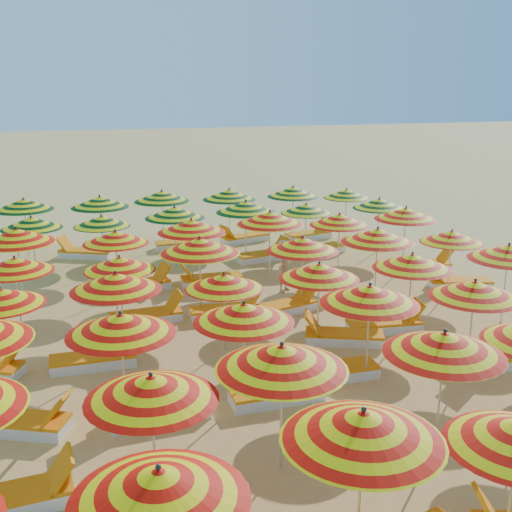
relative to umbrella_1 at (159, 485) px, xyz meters
name	(u,v)px	position (x,y,z in m)	size (l,w,h in m)	color
ground	(262,327)	(3.32, 7.91, -1.74)	(120.00, 120.00, 0.00)	#D5B35E
umbrella_1	(159,485)	(0.00, 0.00, 0.00)	(2.31, 2.31, 1.98)	silver
umbrella_2	(363,426)	(2.39, 0.39, 0.07)	(1.96, 1.96, 2.05)	silver
umbrella_7	(151,388)	(0.17, 2.20, -0.05)	(2.30, 2.30, 1.92)	silver
umbrella_8	(282,358)	(2.05, 2.41, 0.07)	(2.54, 2.54, 2.05)	silver
umbrella_9	(444,343)	(4.64, 2.36, 0.01)	(2.39, 2.39, 1.99)	silver
umbrella_13	(121,324)	(-0.07, 4.56, -0.02)	(1.98, 1.98, 1.95)	silver
umbrella_14	(244,313)	(2.05, 4.62, -0.06)	(2.01, 2.01, 1.91)	silver
umbrella_15	(370,295)	(4.51, 4.74, 0.01)	(1.96, 1.96, 1.99)	silver
umbrella_16	(475,289)	(6.76, 4.74, -0.08)	(2.20, 2.20, 1.88)	silver
umbrella_18	(1,297)	(-2.20, 6.98, -0.16)	(1.78, 1.78, 1.79)	silver
umbrella_19	(116,282)	(-0.02, 6.91, -0.02)	(2.33, 2.33, 1.95)	silver
umbrella_20	(224,282)	(2.19, 6.85, -0.19)	(2.04, 2.04, 1.76)	silver
umbrella_21	(319,271)	(4.28, 6.76, -0.10)	(2.28, 2.28, 1.86)	silver
umbrella_22	(412,261)	(6.53, 6.82, -0.08)	(1.99, 1.99, 1.89)	silver
umbrella_23	(508,252)	(8.96, 6.71, -0.01)	(2.33, 2.33, 1.97)	silver
umbrella_24	(15,265)	(-2.11, 9.17, -0.15)	(1.73, 1.73, 1.81)	silver
umbrella_25	(119,264)	(0.17, 8.80, -0.20)	(2.03, 2.03, 1.76)	silver
umbrella_26	(200,246)	(2.07, 8.95, 0.06)	(2.41, 2.41, 2.04)	silver
umbrella_27	(303,244)	(4.63, 8.84, -0.05)	(2.34, 2.34, 1.92)	silver
umbrella_28	(378,236)	(6.65, 8.84, 0.03)	(2.50, 2.50, 2.02)	silver
umbrella_29	(452,237)	(8.88, 8.98, -0.18)	(1.99, 1.99, 1.78)	silver
umbrella_30	(16,236)	(-2.21, 11.15, 0.06)	(2.13, 2.13, 2.04)	silver
umbrella_31	(115,237)	(0.22, 11.09, -0.13)	(2.27, 2.27, 1.83)	silver
umbrella_32	(191,226)	(2.28, 11.29, 0.00)	(2.46, 2.46, 1.98)	silver
umbrella_33	(270,218)	(4.55, 11.41, 0.07)	(2.24, 2.24, 2.06)	silver
umbrella_34	(340,220)	(6.67, 11.40, -0.09)	(2.34, 2.34, 1.87)	silver
umbrella_35	(406,214)	(8.72, 11.24, 0.00)	(2.45, 2.45, 1.98)	silver
umbrella_36	(31,223)	(-2.00, 13.42, -0.11)	(2.14, 2.14, 1.85)	silver
umbrella_37	(102,221)	(-0.04, 13.45, -0.19)	(2.14, 2.14, 1.77)	silver
umbrella_38	(175,213)	(2.13, 13.43, -0.04)	(2.12, 2.12, 1.93)	silver
umbrella_39	(246,207)	(4.34, 13.33, 0.04)	(2.15, 2.15, 2.02)	silver
umbrella_40	(306,209)	(6.44, 13.64, -0.19)	(1.88, 1.88, 1.76)	silver
umbrella_41	(379,204)	(8.91, 13.40, -0.11)	(2.01, 2.01, 1.86)	silver
umbrella_42	(24,204)	(-2.36, 15.71, 0.01)	(1.93, 1.93, 1.99)	silver
umbrella_43	(100,202)	(0.00, 15.44, 0.02)	(2.17, 2.17, 2.00)	silver
umbrella_44	(162,196)	(2.05, 15.77, 0.05)	(1.96, 1.96, 2.03)	silver
umbrella_45	(229,195)	(4.38, 15.79, -0.01)	(2.19, 2.19, 1.97)	silver
umbrella_46	(293,192)	(6.70, 15.76, -0.01)	(1.88, 1.88, 1.96)	silver
umbrella_47	(347,194)	(8.73, 15.71, -0.17)	(1.82, 1.82, 1.79)	silver
lounger_5	(13,499)	(-1.74, 2.49, -1.59)	(1.79, 0.77, 0.69)	white
lounger_7	(20,423)	(-1.80, 4.55, -1.59)	(1.82, 1.23, 0.69)	white
lounger_8	(157,412)	(0.43, 4.33, -1.59)	(1.77, 0.72, 0.69)	white
lounger_9	(279,393)	(2.65, 4.41, -1.59)	(1.76, 0.66, 0.69)	white
lounger_10	(332,371)	(3.91, 4.98, -1.59)	(1.74, 0.60, 0.69)	white
lounger_11	(494,361)	(7.26, 4.57, -1.59)	(1.79, 0.81, 0.69)	white
lounger_13	(95,360)	(-0.52, 6.76, -1.59)	(1.74, 0.62, 0.69)	white
lounger_14	(342,336)	(4.78, 6.56, -1.59)	(1.82, 1.17, 0.69)	white
lounger_15	(386,325)	(6.03, 6.92, -1.59)	(1.78, 0.73, 0.69)	white
lounger_16	(148,316)	(0.77, 8.96, -1.59)	(1.77, 0.72, 0.69)	white
lounger_17	(226,311)	(2.67, 8.79, -1.59)	(1.75, 0.64, 0.69)	white
lounger_18	(285,307)	(4.13, 8.67, -1.59)	(1.83, 1.04, 0.69)	white
lounger_19	(458,283)	(9.38, 9.24, -1.59)	(1.82, 1.01, 0.69)	white
lounger_20	(140,286)	(0.82, 11.33, -1.59)	(1.82, 0.99, 0.69)	white
lounger_21	(210,279)	(2.78, 11.36, -1.59)	(1.74, 0.59, 0.69)	white
lounger_22	(423,265)	(9.32, 11.05, -1.59)	(1.81, 0.90, 0.69)	white
lounger_23	(264,255)	(4.94, 13.38, -1.59)	(1.81, 0.93, 0.69)	white
lounger_24	(321,250)	(6.94, 13.52, -1.59)	(1.82, 1.24, 0.69)	white
lounger_25	(85,253)	(-0.60, 15.23, -1.59)	(1.82, 1.25, 0.69)	white
lounger_26	(182,244)	(2.65, 15.53, -1.59)	(1.74, 0.60, 0.69)	white
lounger_27	(243,238)	(4.88, 15.80, -1.59)	(1.83, 1.06, 0.69)	white
lounger_28	(309,235)	(7.30, 15.62, -1.59)	(1.82, 0.98, 0.69)	white
beachgoer_a	(285,266)	(4.64, 10.27, -1.02)	(0.53, 0.35, 1.44)	tan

